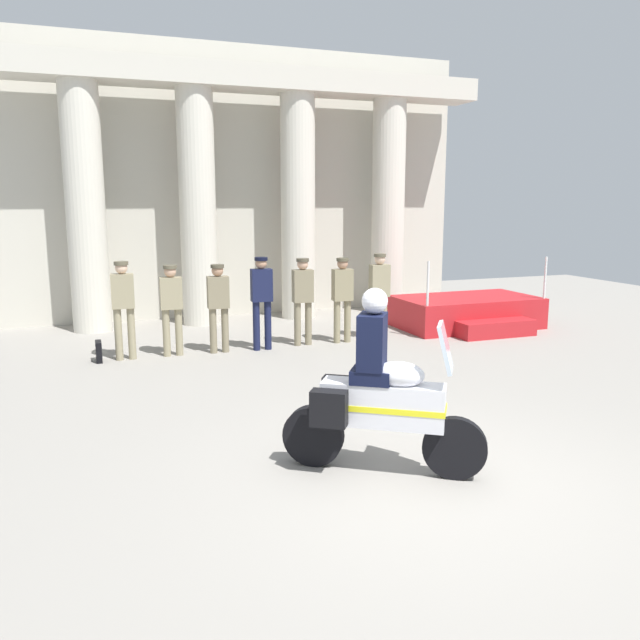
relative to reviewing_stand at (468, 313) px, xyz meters
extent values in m
plane|color=gray|center=(-4.82, -6.57, -0.32)|extent=(28.00, 28.00, 0.00)
cube|color=beige|center=(-4.24, 3.47, 2.81)|extent=(11.12, 0.30, 6.27)
cylinder|color=beige|center=(-7.72, 2.47, 2.23)|extent=(0.79, 0.79, 5.10)
cylinder|color=beige|center=(-5.40, 2.47, 2.23)|extent=(0.79, 0.79, 5.10)
cylinder|color=beige|center=(-3.09, 2.47, 2.23)|extent=(0.79, 0.79, 5.10)
cylinder|color=beige|center=(-0.77, 2.47, 2.23)|extent=(0.79, 0.79, 5.10)
cube|color=beige|center=(-4.24, 2.47, 5.03)|extent=(11.12, 0.99, 0.50)
cube|color=#B21E23|center=(0.00, 0.08, 0.01)|extent=(3.02, 1.72, 0.66)
cube|color=#B21E23|center=(0.00, -1.03, -0.15)|extent=(1.66, 0.50, 0.33)
cylinder|color=silver|center=(-1.43, -0.70, 0.79)|extent=(0.05, 0.05, 0.90)
cylinder|color=silver|center=(1.43, -0.70, 0.79)|extent=(0.05, 0.05, 0.90)
cylinder|color=gray|center=(-7.34, -0.41, 0.14)|extent=(0.13, 0.13, 0.91)
cylinder|color=gray|center=(-7.12, -0.41, 0.14)|extent=(0.13, 0.13, 0.91)
cube|color=gray|center=(-7.23, -0.41, 0.89)|extent=(0.39, 0.24, 0.59)
sphere|color=beige|center=(-7.23, -0.41, 1.29)|extent=(0.21, 0.21, 0.21)
cylinder|color=brown|center=(-7.23, -0.41, 1.37)|extent=(0.24, 0.24, 0.06)
cylinder|color=gray|center=(-6.53, -0.41, 0.10)|extent=(0.13, 0.13, 0.85)
cylinder|color=gray|center=(-6.31, -0.41, 0.10)|extent=(0.13, 0.13, 0.85)
cube|color=gray|center=(-6.42, -0.41, 0.81)|extent=(0.39, 0.24, 0.56)
sphere|color=tan|center=(-6.42, -0.41, 1.20)|extent=(0.21, 0.21, 0.21)
cylinder|color=brown|center=(-6.42, -0.41, 1.28)|extent=(0.24, 0.24, 0.06)
cylinder|color=#7A7056|center=(-5.70, -0.45, 0.09)|extent=(0.13, 0.13, 0.83)
cylinder|color=#7A7056|center=(-5.48, -0.45, 0.09)|extent=(0.13, 0.13, 0.83)
cube|color=#7A7056|center=(-5.59, -0.45, 0.79)|extent=(0.39, 0.24, 0.58)
sphere|color=tan|center=(-5.59, -0.45, 1.19)|extent=(0.21, 0.21, 0.21)
cylinder|color=#494334|center=(-5.59, -0.45, 1.26)|extent=(0.24, 0.24, 0.06)
cylinder|color=#141938|center=(-4.90, -0.51, 0.14)|extent=(0.13, 0.13, 0.92)
cylinder|color=#141938|center=(-4.68, -0.51, 0.14)|extent=(0.13, 0.13, 0.92)
cube|color=#141938|center=(-4.79, -0.51, 0.89)|extent=(0.39, 0.24, 0.60)
sphere|color=tan|center=(-4.79, -0.51, 1.30)|extent=(0.21, 0.21, 0.21)
cylinder|color=black|center=(-4.79, -0.51, 1.37)|extent=(0.24, 0.24, 0.06)
cylinder|color=#7A7056|center=(-4.07, -0.40, 0.10)|extent=(0.13, 0.13, 0.84)
cylinder|color=#7A7056|center=(-3.85, -0.40, 0.10)|extent=(0.13, 0.13, 0.84)
cube|color=#7A7056|center=(-3.96, -0.40, 0.83)|extent=(0.39, 0.24, 0.62)
sphere|color=tan|center=(-3.96, -0.40, 1.24)|extent=(0.21, 0.21, 0.21)
cylinder|color=#494334|center=(-3.96, -0.40, 1.32)|extent=(0.24, 0.24, 0.06)
cylinder|color=#847A5B|center=(-3.27, -0.45, 0.10)|extent=(0.13, 0.13, 0.83)
cylinder|color=#847A5B|center=(-3.05, -0.45, 0.10)|extent=(0.13, 0.13, 0.83)
cube|color=#847A5B|center=(-3.16, -0.45, 0.82)|extent=(0.39, 0.24, 0.61)
sphere|color=tan|center=(-3.16, -0.45, 1.23)|extent=(0.21, 0.21, 0.21)
cylinder|color=#4F4937|center=(-3.16, -0.45, 1.31)|extent=(0.24, 0.24, 0.06)
cylinder|color=gray|center=(-2.45, -0.38, 0.11)|extent=(0.13, 0.13, 0.86)
cylinder|color=gray|center=(-2.23, -0.38, 0.11)|extent=(0.13, 0.13, 0.86)
cube|color=gray|center=(-2.34, -0.38, 0.86)|extent=(0.39, 0.24, 0.64)
sphere|color=beige|center=(-2.34, -0.38, 1.28)|extent=(0.21, 0.21, 0.21)
cylinder|color=brown|center=(-2.34, -0.38, 1.36)|extent=(0.24, 0.24, 0.06)
cylinder|color=black|center=(-4.50, -6.64, 0.00)|extent=(0.59, 0.44, 0.64)
cylinder|color=black|center=(-5.70, -5.83, 0.00)|extent=(0.61, 0.47, 0.64)
cube|color=silver|center=(-5.10, -6.23, 0.40)|extent=(1.21, 0.96, 0.44)
ellipsoid|color=silver|center=(-4.97, -6.32, 0.72)|extent=(0.61, 0.56, 0.26)
cube|color=yellow|center=(-5.10, -6.23, 0.38)|extent=(1.23, 0.98, 0.06)
cube|color=silver|center=(-4.60, -6.57, 1.02)|extent=(0.35, 0.42, 0.47)
cube|color=black|center=(-5.36, -5.74, 0.40)|extent=(0.40, 0.35, 0.36)
cube|color=black|center=(-5.66, -6.17, 0.40)|extent=(0.40, 0.35, 0.36)
cube|color=black|center=(-5.20, -6.17, 0.69)|extent=(0.52, 0.51, 0.14)
cube|color=black|center=(-5.20, -6.17, 1.04)|extent=(0.42, 0.44, 0.56)
sphere|color=silver|center=(-5.18, -6.18, 1.45)|extent=(0.26, 0.26, 0.26)
cube|color=black|center=(-7.68, -0.41, -0.14)|extent=(0.10, 0.32, 0.36)
camera|label=1|loc=(-7.85, -11.83, 2.42)|focal=36.06mm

